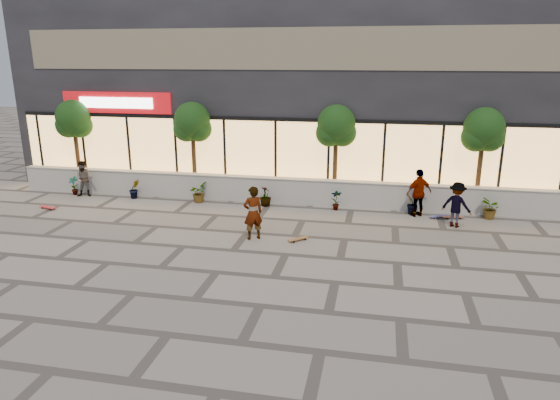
% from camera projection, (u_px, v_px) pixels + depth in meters
% --- Properties ---
extents(ground, '(80.00, 80.00, 0.00)m').
position_uv_depth(ground, '(216.00, 272.00, 13.71)').
color(ground, gray).
rests_on(ground, ground).
extents(planter_wall, '(22.00, 0.42, 1.04)m').
position_uv_depth(planter_wall, '(271.00, 190.00, 20.16)').
color(planter_wall, beige).
rests_on(planter_wall, ground).
extents(retail_building, '(24.00, 9.17, 8.50)m').
position_uv_depth(retail_building, '(295.00, 88.00, 24.29)').
color(retail_building, black).
rests_on(retail_building, ground).
extents(shrub_a, '(0.43, 0.29, 0.81)m').
position_uv_depth(shrub_a, '(74.00, 186.00, 21.29)').
color(shrub_a, '#193B13').
rests_on(shrub_a, ground).
extents(shrub_b, '(0.57, 0.57, 0.81)m').
position_uv_depth(shrub_b, '(134.00, 189.00, 20.76)').
color(shrub_b, '#193B13').
rests_on(shrub_b, ground).
extents(shrub_c, '(0.68, 0.77, 0.81)m').
position_uv_depth(shrub_c, '(198.00, 192.00, 20.22)').
color(shrub_c, '#193B13').
rests_on(shrub_c, ground).
extents(shrub_d, '(0.64, 0.64, 0.81)m').
position_uv_depth(shrub_d, '(265.00, 196.00, 19.69)').
color(shrub_d, '#193B13').
rests_on(shrub_d, ground).
extents(shrub_e, '(0.46, 0.35, 0.81)m').
position_uv_depth(shrub_e, '(336.00, 200.00, 19.16)').
color(shrub_e, '#193B13').
rests_on(shrub_e, ground).
extents(shrub_f, '(0.55, 0.57, 0.81)m').
position_uv_depth(shrub_f, '(411.00, 204.00, 18.63)').
color(shrub_f, '#193B13').
rests_on(shrub_f, ground).
extents(shrub_g, '(0.77, 0.84, 0.81)m').
position_uv_depth(shrub_g, '(491.00, 208.00, 18.10)').
color(shrub_g, '#193B13').
rests_on(shrub_g, ground).
extents(tree_west, '(1.60, 1.50, 3.92)m').
position_uv_depth(tree_west, '(74.00, 121.00, 21.85)').
color(tree_west, '#49321A').
rests_on(tree_west, ground).
extents(tree_midwest, '(1.60, 1.50, 3.92)m').
position_uv_depth(tree_midwest, '(192.00, 124.00, 20.80)').
color(tree_midwest, '#49321A').
rests_on(tree_midwest, ground).
extents(tree_mideast, '(1.60, 1.50, 3.92)m').
position_uv_depth(tree_mideast, '(336.00, 128.00, 19.66)').
color(tree_mideast, '#49321A').
rests_on(tree_mideast, ground).
extents(tree_east, '(1.60, 1.50, 3.92)m').
position_uv_depth(tree_east, '(483.00, 132.00, 18.62)').
color(tree_east, '#49321A').
rests_on(tree_east, ground).
extents(skater_center, '(0.77, 0.71, 1.76)m').
position_uv_depth(skater_center, '(253.00, 213.00, 15.99)').
color(skater_center, silver).
rests_on(skater_center, ground).
extents(skater_left, '(0.87, 0.75, 1.52)m').
position_uv_depth(skater_left, '(84.00, 179.00, 20.93)').
color(skater_left, tan).
rests_on(skater_left, ground).
extents(skater_right_near, '(1.12, 0.91, 1.78)m').
position_uv_depth(skater_right_near, '(419.00, 193.00, 18.31)').
color(skater_right_near, white).
rests_on(skater_right_near, ground).
extents(skater_right_far, '(1.18, 1.01, 1.59)m').
position_uv_depth(skater_right_far, '(457.00, 205.00, 17.18)').
color(skater_right_far, maroon).
rests_on(skater_right_far, ground).
extents(skateboard_center, '(0.66, 0.64, 0.09)m').
position_uv_depth(skateboard_center, '(298.00, 239.00, 16.02)').
color(skateboard_center, brown).
rests_on(skateboard_center, ground).
extents(skateboard_left, '(0.81, 0.42, 0.10)m').
position_uv_depth(skateboard_left, '(48.00, 207.00, 19.36)').
color(skateboard_left, red).
rests_on(skateboard_left, ground).
extents(skateboard_right_near, '(0.80, 0.37, 0.09)m').
position_uv_depth(skateboard_right_near, '(453.00, 217.00, 18.20)').
color(skateboard_right_near, '#9B4C32').
rests_on(skateboard_right_near, ground).
extents(skateboard_right_far, '(0.74, 0.50, 0.09)m').
position_uv_depth(skateboard_right_far, '(439.00, 216.00, 18.30)').
color(skateboard_right_far, '#565195').
rests_on(skateboard_right_far, ground).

